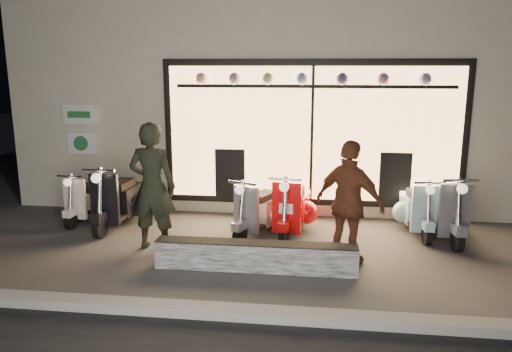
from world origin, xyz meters
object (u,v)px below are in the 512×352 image
Objects in this scene: graffiti_barrier at (256,256)px; woman at (349,204)px; scooter_silver at (262,210)px; man at (152,187)px; scooter_red at (293,208)px.

woman reaches higher than graffiti_barrier.
scooter_silver is (-0.10, 1.60, 0.19)m from graffiti_barrier.
graffiti_barrier is at bearing 49.60° from woman.
man is 1.10× the size of woman.
scooter_red is 1.65m from woman.
graffiti_barrier is at bearing -96.02° from scooter_red.
graffiti_barrier is at bearing 162.11° from man.
scooter_red reaches higher than scooter_silver.
scooter_silver is 0.53m from scooter_red.
graffiti_barrier is 1.93m from man.
scooter_red is at bearing 35.08° from scooter_silver.
woman is at bearing -49.86° from scooter_red.
man is 2.92m from woman.
scooter_red reaches higher than graffiti_barrier.
scooter_silver is at bearing -159.51° from scooter_red.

